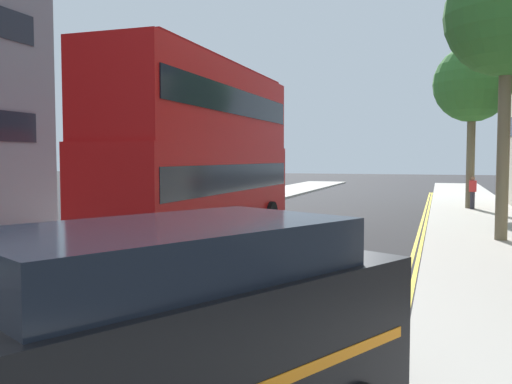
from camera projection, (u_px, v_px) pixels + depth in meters
name	position (u px, v px, depth m)	size (l,w,h in m)	color
sidewalk_right	(493.00, 243.00, 16.78)	(4.00, 80.00, 0.14)	#ADA89E
sidewalk_left	(124.00, 226.00, 20.90)	(4.00, 80.00, 0.14)	#ADA89E
kerb_line_outer	(420.00, 252.00, 15.55)	(0.10, 56.00, 0.01)	yellow
kerb_line_inner	(414.00, 251.00, 15.60)	(0.10, 56.00, 0.01)	yellow
double_decker_bus_away	(203.00, 146.00, 17.54)	(2.81, 10.81, 5.64)	#B20F0F
taxi_minivan	(144.00, 357.00, 4.38)	(3.85, 5.13, 2.12)	black
pedestrian_far	(473.00, 192.00, 27.06)	(0.34, 0.22, 1.62)	#2D2D38
street_tree_near	(507.00, 17.00, 16.47)	(3.68, 3.68, 8.67)	#6B6047
street_tree_mid	(472.00, 85.00, 27.22)	(3.80, 3.80, 8.11)	#6B6047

